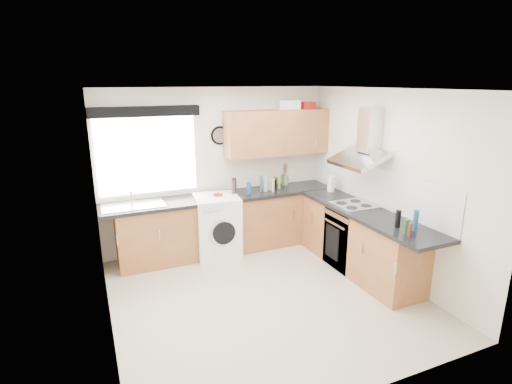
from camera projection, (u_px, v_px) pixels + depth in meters
name	position (u px, v px, depth m)	size (l,w,h in m)	color
ground_plane	(265.00, 296.00, 4.98)	(3.60, 3.60, 0.00)	beige
ceiling	(266.00, 89.00, 4.30)	(3.60, 3.60, 0.02)	white
wall_back	(217.00, 169.00, 6.23)	(3.60, 0.02, 2.50)	silver
wall_front	(364.00, 262.00, 3.05)	(3.60, 0.02, 2.50)	silver
wall_left	(101.00, 221.00, 3.95)	(0.02, 3.60, 2.50)	silver
wall_right	(388.00, 184.00, 5.33)	(0.02, 3.60, 2.50)	silver
window	(147.00, 155.00, 5.74)	(1.40, 0.02, 1.10)	white
window_blind	(145.00, 111.00, 5.49)	(1.50, 0.18, 0.14)	black
splashback	(372.00, 184.00, 5.61)	(0.01, 3.00, 0.54)	white
base_cab_back	(218.00, 226.00, 6.16)	(3.00, 0.58, 0.86)	brown
base_cab_corner	(308.00, 213.00, 6.76)	(0.60, 0.60, 0.86)	brown
base_cab_right	(359.00, 241.00, 5.57)	(0.58, 2.10, 0.86)	brown
worktop_back	(224.00, 197.00, 6.06)	(3.60, 0.62, 0.05)	black
worktop_right	(367.00, 213.00, 5.31)	(0.62, 2.42, 0.05)	black
sink	(133.00, 203.00, 5.54)	(0.84, 0.46, 0.10)	silver
oven	(351.00, 238.00, 5.70)	(0.56, 0.58, 0.85)	black
hob_plate	(354.00, 205.00, 5.57)	(0.52, 0.52, 0.01)	silver
extractor_hood	(364.00, 144.00, 5.38)	(0.52, 0.78, 0.66)	silver
upper_cabinets	(277.00, 132.00, 6.29)	(1.70, 0.35, 0.70)	brown
washing_machine	(217.00, 226.00, 6.03)	(0.64, 0.62, 0.94)	white
wall_clock	(220.00, 136.00, 6.07)	(0.28, 0.28, 0.04)	black
casserole	(288.00, 104.00, 6.35)	(0.35, 0.25, 0.14)	white
storage_box	(307.00, 105.00, 6.49)	(0.23, 0.19, 0.11)	red
utensil_pot	(285.00, 180.00, 6.65)	(0.10, 0.10, 0.15)	gray
kitchen_roll	(331.00, 184.00, 6.25)	(0.11, 0.11, 0.24)	white
tomato_cluster	(218.00, 195.00, 5.94)	(0.13, 0.13, 0.06)	#A91A0C
jar_0	(266.00, 184.00, 6.25)	(0.07, 0.07, 0.22)	#9C9685
jar_1	(273.00, 185.00, 6.21)	(0.05, 0.05, 0.22)	#AEA194
jar_2	(283.00, 180.00, 6.60)	(0.04, 0.04, 0.19)	#1E5424
jar_3	(263.00, 185.00, 6.43)	(0.07, 0.07, 0.12)	brown
jar_4	(270.00, 185.00, 6.32)	(0.06, 0.06, 0.18)	#A8A08F
jar_5	(234.00, 188.00, 6.03)	(0.06, 0.06, 0.22)	#32261C
jar_6	(279.00, 182.00, 6.40)	(0.04, 0.04, 0.22)	olive
jar_7	(274.00, 184.00, 6.41)	(0.07, 0.07, 0.14)	black
jar_8	(249.00, 188.00, 6.11)	(0.07, 0.07, 0.18)	navy
jar_9	(275.00, 182.00, 6.45)	(0.07, 0.07, 0.18)	#1F4318
jar_10	(261.00, 184.00, 6.21)	(0.04, 0.04, 0.26)	navy
jar_11	(234.00, 186.00, 6.08)	(0.07, 0.07, 0.25)	black
bottle_0	(416.00, 221.00, 4.59)	(0.06, 0.06, 0.25)	navy
bottle_1	(407.00, 227.00, 4.51)	(0.06, 0.06, 0.17)	#18441C
bottle_2	(398.00, 219.00, 4.71)	(0.06, 0.06, 0.21)	black
bottle_3	(410.00, 230.00, 4.44)	(0.05, 0.05, 0.16)	#51201D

